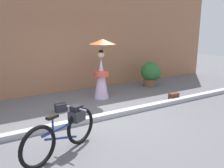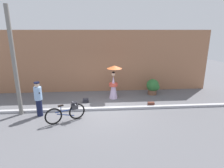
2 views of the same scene
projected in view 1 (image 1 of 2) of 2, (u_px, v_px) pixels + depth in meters
The scene contains 8 objects.
ground_plane at pixel (103, 119), 5.87m from camera, with size 30.00×30.00×0.00m, color slate.
building_wall at pixel (59, 38), 8.08m from camera, with size 14.00×0.40×3.80m, color #9E6B4C.
sidewalk_curb at pixel (103, 116), 5.85m from camera, with size 14.00×0.20×0.12m, color #B2B2B7.
bicycle_near_officer at pixel (64, 131), 4.18m from camera, with size 1.60×0.79×0.80m.
person_with_parasol at pixel (102, 69), 7.41m from camera, with size 0.84×0.84×1.89m.
potted_plant_by_door at pixel (151, 73), 9.11m from camera, with size 0.76×0.75×0.95m.
backpack_on_pavement at pixel (61, 107), 6.35m from camera, with size 0.31×0.18×0.22m.
backpack_spare at pixel (174, 97), 7.31m from camera, with size 0.32×0.17×0.24m.
Camera 1 is at (-2.63, -4.84, 2.20)m, focal length 37.41 mm.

